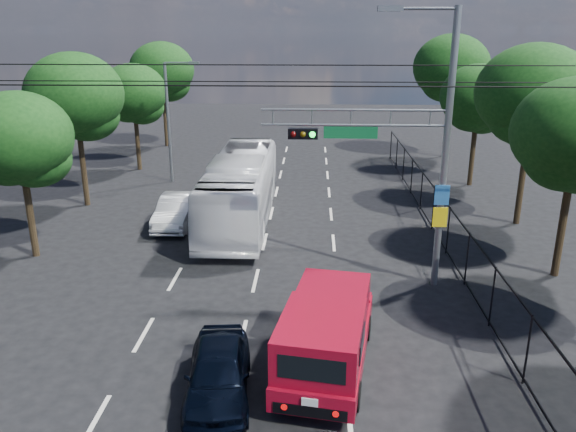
# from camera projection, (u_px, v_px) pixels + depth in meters

# --- Properties ---
(ground) EXTENTS (120.00, 120.00, 0.00)m
(ground) POSITION_uv_depth(u_px,v_px,m) (221.00, 426.00, 13.06)
(ground) COLOR black
(ground) RESTS_ON ground
(lane_markings) EXTENTS (6.12, 38.00, 0.01)m
(lane_markings) POSITION_uv_depth(u_px,v_px,m) (268.00, 226.00, 26.33)
(lane_markings) COLOR beige
(lane_markings) RESTS_ON ground
(signal_mast) EXTENTS (6.43, 0.39, 9.50)m
(signal_mast) POSITION_uv_depth(u_px,v_px,m) (410.00, 141.00, 18.76)
(signal_mast) COLOR slate
(signal_mast) RESTS_ON ground
(streetlight_left) EXTENTS (2.09, 0.22, 7.08)m
(streetlight_left) POSITION_uv_depth(u_px,v_px,m) (171.00, 116.00, 32.95)
(streetlight_left) COLOR slate
(streetlight_left) RESTS_ON ground
(utility_wires) EXTENTS (22.00, 5.04, 0.74)m
(utility_wires) POSITION_uv_depth(u_px,v_px,m) (254.00, 77.00, 19.16)
(utility_wires) COLOR black
(utility_wires) RESTS_ON ground
(fence_right) EXTENTS (0.06, 34.03, 2.00)m
(fence_right) POSITION_uv_depth(u_px,v_px,m) (442.00, 220.00, 23.95)
(fence_right) COLOR black
(fence_right) RESTS_ON ground
(tree_right_b) EXTENTS (4.50, 4.50, 7.31)m
(tree_right_b) POSITION_uv_depth(u_px,v_px,m) (576.00, 142.00, 19.55)
(tree_right_b) COLOR black
(tree_right_b) RESTS_ON ground
(tree_right_c) EXTENTS (5.10, 5.10, 8.29)m
(tree_right_c) POSITION_uv_depth(u_px,v_px,m) (533.00, 102.00, 25.00)
(tree_right_c) COLOR black
(tree_right_c) RESTS_ON ground
(tree_right_d) EXTENTS (4.32, 4.32, 7.02)m
(tree_right_d) POSITION_uv_depth(u_px,v_px,m) (478.00, 102.00, 31.93)
(tree_right_d) COLOR black
(tree_right_d) RESTS_ON ground
(tree_right_e) EXTENTS (5.28, 5.28, 8.58)m
(tree_right_e) POSITION_uv_depth(u_px,v_px,m) (451.00, 73.00, 39.17)
(tree_right_e) COLOR black
(tree_right_e) RESTS_ON ground
(tree_left_b) EXTENTS (4.08, 4.08, 6.63)m
(tree_left_b) POSITION_uv_depth(u_px,v_px,m) (20.00, 145.00, 21.51)
(tree_left_b) COLOR black
(tree_left_b) RESTS_ON ground
(tree_left_c) EXTENTS (4.80, 4.80, 7.80)m
(tree_left_c) POSITION_uv_depth(u_px,v_px,m) (76.00, 101.00, 27.92)
(tree_left_c) COLOR black
(tree_left_c) RESTS_ON ground
(tree_left_d) EXTENTS (4.20, 4.20, 6.83)m
(tree_left_d) POSITION_uv_depth(u_px,v_px,m) (134.00, 97.00, 35.70)
(tree_left_d) COLOR black
(tree_left_d) RESTS_ON ground
(tree_left_e) EXTENTS (4.92, 4.92, 7.99)m
(tree_left_e) POSITION_uv_depth(u_px,v_px,m) (162.00, 75.00, 43.04)
(tree_left_e) COLOR black
(tree_left_e) RESTS_ON ground
(red_pickup) EXTENTS (2.90, 5.86, 2.09)m
(red_pickup) POSITION_uv_depth(u_px,v_px,m) (327.00, 332.00, 14.93)
(red_pickup) COLOR black
(red_pickup) RESTS_ON ground
(navy_hatchback) EXTENTS (1.94, 4.03, 1.33)m
(navy_hatchback) POSITION_uv_depth(u_px,v_px,m) (218.00, 372.00, 13.96)
(navy_hatchback) COLOR black
(navy_hatchback) RESTS_ON ground
(white_bus) EXTENTS (2.76, 11.51, 3.20)m
(white_bus) POSITION_uv_depth(u_px,v_px,m) (241.00, 188.00, 26.74)
(white_bus) COLOR white
(white_bus) RESTS_ON ground
(white_van) EXTENTS (1.52, 4.33, 1.43)m
(white_van) POSITION_uv_depth(u_px,v_px,m) (177.00, 211.00, 26.30)
(white_van) COLOR silver
(white_van) RESTS_ON ground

